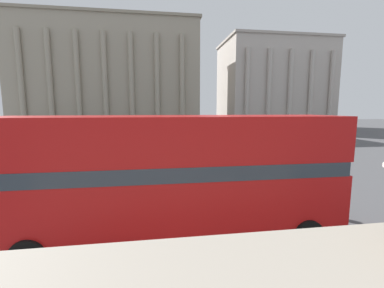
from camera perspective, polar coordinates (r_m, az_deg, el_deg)
double_decker_bus at (r=8.55m, az=-3.80°, el=-6.49°), size 11.02×2.68×4.23m
plaza_building_left at (r=57.36m, az=-17.32°, el=13.73°), size 34.82×17.19×21.52m
plaza_building_right at (r=65.29m, az=17.49°, el=12.29°), size 23.97×16.56×20.01m
traffic_light_near at (r=12.98m, az=11.35°, el=-1.48°), size 0.42×0.24×3.66m
traffic_light_mid at (r=19.84m, az=-2.57°, el=1.27°), size 0.42×0.24×3.35m
car_silver at (r=25.84m, az=-2.91°, el=-0.59°), size 4.20×1.93×1.35m
car_white at (r=20.38m, az=-23.93°, el=-3.51°), size 4.20×1.93×1.35m
pedestrian_yellow at (r=35.93m, az=2.51°, el=2.26°), size 0.32×0.32×1.74m
pedestrian_red at (r=25.20m, az=9.16°, el=-0.10°), size 0.32×0.32×1.80m
pedestrian_grey at (r=30.41m, az=5.92°, el=1.05°), size 0.32×0.32×1.60m
pedestrian_blue at (r=36.79m, az=-17.46°, el=1.98°), size 0.32×0.32×1.69m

